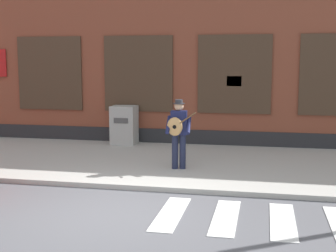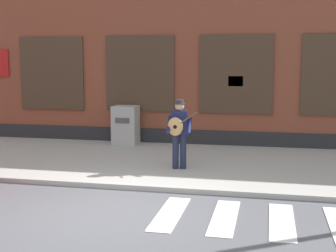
# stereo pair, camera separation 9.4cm
# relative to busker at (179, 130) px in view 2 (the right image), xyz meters

# --- Properties ---
(ground_plane) EXTENTS (160.00, 160.00, 0.00)m
(ground_plane) POSITION_rel_busker_xyz_m (-0.42, -3.11, -1.05)
(ground_plane) COLOR #56565B
(sidewalk) EXTENTS (28.00, 5.11, 0.11)m
(sidewalk) POSITION_rel_busker_xyz_m (-0.42, 0.88, -1.00)
(sidewalk) COLOR #ADAAA3
(sidewalk) RESTS_ON ground
(building_backdrop) EXTENTS (28.00, 4.06, 6.09)m
(building_backdrop) POSITION_rel_busker_xyz_m (-0.42, 5.43, 1.99)
(building_backdrop) COLOR brown
(building_backdrop) RESTS_ON ground
(crosswalk) EXTENTS (5.20, 1.90, 0.01)m
(crosswalk) POSITION_rel_busker_xyz_m (2.81, -2.98, -1.04)
(crosswalk) COLOR silver
(crosswalk) RESTS_ON ground
(busker) EXTENTS (0.73, 0.56, 1.66)m
(busker) POSITION_rel_busker_xyz_m (0.00, 0.00, 0.00)
(busker) COLOR #1E233D
(busker) RESTS_ON sidewalk
(utility_box) EXTENTS (0.75, 0.67, 1.19)m
(utility_box) POSITION_rel_busker_xyz_m (-2.25, 2.99, -0.35)
(utility_box) COLOR #ADADA8
(utility_box) RESTS_ON sidewalk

